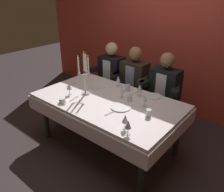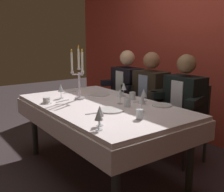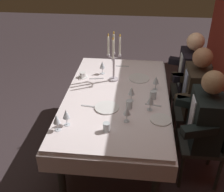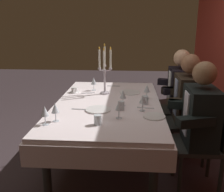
{
  "view_description": "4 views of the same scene",
  "coord_description": "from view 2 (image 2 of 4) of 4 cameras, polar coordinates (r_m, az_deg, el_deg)",
  "views": [
    {
      "loc": [
        1.73,
        -1.98,
        2.05
      ],
      "look_at": [
        0.1,
        -0.03,
        0.83
      ],
      "focal_mm": 36.14,
      "sensor_mm": 36.0,
      "label": 1
    },
    {
      "loc": [
        2.34,
        -1.55,
        1.44
      ],
      "look_at": [
        0.18,
        0.01,
        0.86
      ],
      "focal_mm": 44.57,
      "sensor_mm": 36.0,
      "label": 2
    },
    {
      "loc": [
        2.55,
        0.22,
        2.27
      ],
      "look_at": [
        0.25,
        -0.02,
        0.87
      ],
      "focal_mm": 44.21,
      "sensor_mm": 36.0,
      "label": 3
    },
    {
      "loc": [
        2.61,
        0.22,
        1.55
      ],
      "look_at": [
        0.17,
        0.05,
        0.86
      ],
      "focal_mm": 41.05,
      "sensor_mm": 36.0,
      "label": 4
    }
  ],
  "objects": [
    {
      "name": "dining_table",
      "position": [
        2.92,
        -2.19,
        -3.92
      ],
      "size": [
        1.94,
        1.14,
        0.74
      ],
      "color": "white",
      "rests_on": "ground_plane"
    },
    {
      "name": "fork_0",
      "position": [
        2.99,
        5.85,
        -1.18
      ],
      "size": [
        0.04,
        0.17,
        0.01
      ],
      "primitive_type": "cube",
      "rotation": [
        0.0,
        0.0,
        1.41
      ],
      "color": "#B7B7BC",
      "rests_on": "dining_table"
    },
    {
      "name": "water_tumbler_2",
      "position": [
        3.08,
        4.21,
        0.03
      ],
      "size": [
        0.07,
        0.07,
        0.09
      ],
      "primitive_type": "cylinder",
      "color": "silver",
      "rests_on": "dining_table"
    },
    {
      "name": "water_tumbler_1",
      "position": [
        2.37,
        5.71,
        -3.75
      ],
      "size": [
        0.06,
        0.06,
        0.09
      ],
      "primitive_type": "cylinder",
      "color": "silver",
      "rests_on": "dining_table"
    },
    {
      "name": "candelabra",
      "position": [
        3.09,
        -6.78,
        4.2
      ],
      "size": [
        0.15,
        0.17,
        0.59
      ],
      "color": "silver",
      "rests_on": "dining_table"
    },
    {
      "name": "seated_diner_0",
      "position": [
        3.93,
        3.16,
        2.0
      ],
      "size": [
        0.63,
        0.48,
        1.24
      ],
      "color": "#262724",
      "rests_on": "ground_plane"
    },
    {
      "name": "wine_glass_5",
      "position": [
        2.87,
        1.67,
        0.64
      ],
      "size": [
        0.07,
        0.07,
        0.16
      ],
      "color": "silver",
      "rests_on": "dining_table"
    },
    {
      "name": "wine_glass_6",
      "position": [
        3.18,
        -10.47,
        1.55
      ],
      "size": [
        0.07,
        0.07,
        0.16
      ],
      "color": "silver",
      "rests_on": "dining_table"
    },
    {
      "name": "ground_plane",
      "position": [
        3.15,
        -2.1,
        -14.84
      ],
      "size": [
        12.0,
        12.0,
        0.0
      ],
      "primitive_type": "plane",
      "color": "#392D30"
    },
    {
      "name": "spoon_2",
      "position": [
        2.54,
        -3.71,
        -3.54
      ],
      "size": [
        0.04,
        0.17,
        0.01
      ],
      "primitive_type": "cube",
      "rotation": [
        0.0,
        0.0,
        1.45
      ],
      "color": "#B7B7BC",
      "rests_on": "dining_table"
    },
    {
      "name": "wine_glass_4",
      "position": [
        2.08,
        -2.72,
        -3.98
      ],
      "size": [
        0.07,
        0.07,
        0.16
      ],
      "color": "silver",
      "rests_on": "dining_table"
    },
    {
      "name": "wine_glass_0",
      "position": [
        2.58,
        6.17,
        -0.79
      ],
      "size": [
        0.07,
        0.07,
        0.16
      ],
      "color": "silver",
      "rests_on": "dining_table"
    },
    {
      "name": "spoon_3",
      "position": [
        3.05,
        -10.12,
        -1.03
      ],
      "size": [
        0.05,
        0.17,
        0.01
      ],
      "primitive_type": "cube",
      "rotation": [
        0.0,
        0.0,
        1.77
      ],
      "color": "#B7B7BC",
      "rests_on": "dining_table"
    },
    {
      "name": "fork_1",
      "position": [
        3.51,
        -8.65,
        0.76
      ],
      "size": [
        0.02,
        0.17,
        0.01
      ],
      "primitive_type": "cube",
      "rotation": [
        0.0,
        0.0,
        1.57
      ],
      "color": "#B7B7BC",
      "rests_on": "dining_table"
    },
    {
      "name": "dinner_plate_2",
      "position": [
        2.63,
        -0.23,
        -2.89
      ],
      "size": [
        0.25,
        0.25,
        0.01
      ],
      "primitive_type": "cylinder",
      "color": "white",
      "rests_on": "dining_table"
    },
    {
      "name": "back_wall",
      "position": [
        3.97,
        18.4,
        10.43
      ],
      "size": [
        6.0,
        0.12,
        2.7
      ],
      "primitive_type": "cube",
      "color": "#C54132",
      "rests_on": "ground_plane"
    },
    {
      "name": "seated_diner_1",
      "position": [
        3.58,
        8.0,
        0.87
      ],
      "size": [
        0.63,
        0.48,
        1.24
      ],
      "color": "#262724",
      "rests_on": "ground_plane"
    },
    {
      "name": "dinner_plate_1",
      "position": [
        2.86,
        10.18,
        -1.87
      ],
      "size": [
        0.2,
        0.2,
        0.01
      ],
      "primitive_type": "cylinder",
      "color": "white",
      "rests_on": "dining_table"
    },
    {
      "name": "coffee_cup_0",
      "position": [
        3.0,
        -13.25,
        -0.92
      ],
      "size": [
        0.13,
        0.12,
        0.06
      ],
      "color": "white",
      "rests_on": "dining_table"
    },
    {
      "name": "dinner_plate_0",
      "position": [
        3.34,
        -2.69,
        0.36
      ],
      "size": [
        0.25,
        0.25,
        0.01
      ],
      "primitive_type": "cylinder",
      "color": "white",
      "rests_on": "dining_table"
    },
    {
      "name": "seated_diner_2",
      "position": [
        3.22,
        14.72,
        -0.7
      ],
      "size": [
        0.63,
        0.48,
        1.24
      ],
      "color": "#262724",
      "rests_on": "ground_plane"
    },
    {
      "name": "wine_glass_1",
      "position": [
        3.23,
        2.42,
        1.95
      ],
      "size": [
        0.07,
        0.07,
        0.16
      ],
      "color": "silver",
      "rests_on": "dining_table"
    },
    {
      "name": "wine_glass_2",
      "position": [
        2.88,
        6.51,
        0.57
      ],
      "size": [
        0.07,
        0.07,
        0.16
      ],
      "color": "silver",
      "rests_on": "dining_table"
    },
    {
      "name": "water_tumbler_0",
      "position": [
        2.77,
        3.18,
        -1.33
      ],
      "size": [
        0.06,
        0.06,
        0.09
      ],
      "primitive_type": "cylinder",
      "color": "silver",
      "rests_on": "dining_table"
    },
    {
      "name": "wine_glass_3",
      "position": [
        2.18,
        -2.51,
        -3.21
      ],
      "size": [
        0.07,
        0.07,
        0.16
      ],
      "color": "silver",
      "rests_on": "dining_table"
    }
  ]
}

